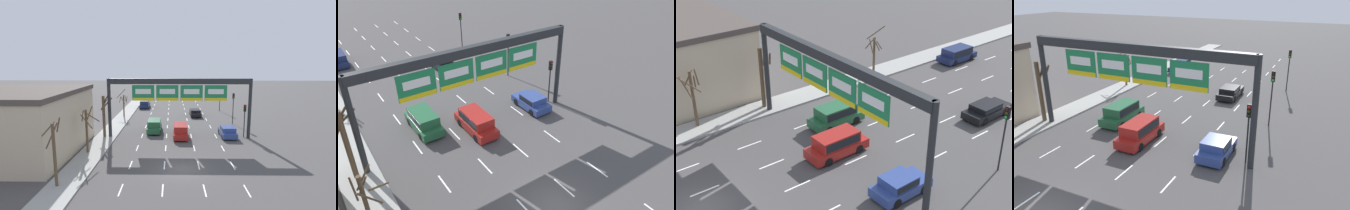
# 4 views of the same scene
# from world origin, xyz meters

# --- Properties ---
(ground_plane) EXTENTS (220.00, 220.00, 0.00)m
(ground_plane) POSITION_xyz_m (0.00, 0.00, 0.00)
(ground_plane) COLOR #474444
(lane_dashes) EXTENTS (10.02, 67.00, 0.01)m
(lane_dashes) POSITION_xyz_m (-0.00, 13.50, 0.00)
(lane_dashes) COLOR white
(lane_dashes) RESTS_ON ground_plane
(sign_gantry) EXTENTS (18.53, 0.70, 7.77)m
(sign_gantry) POSITION_xyz_m (-0.00, 10.12, 6.37)
(sign_gantry) COLOR #232628
(sign_gantry) RESTS_ON ground_plane
(car_black) EXTENTS (1.90, 4.59, 1.27)m
(car_black) POSITION_xyz_m (3.32, 23.90, 0.69)
(car_black) COLOR black
(car_black) RESTS_ON ground_plane
(suv_green) EXTENTS (1.93, 4.53, 1.73)m
(suv_green) POSITION_xyz_m (-3.43, 13.11, 0.96)
(suv_green) COLOR #235B38
(suv_green) RESTS_ON ground_plane
(suv_red) EXTENTS (1.87, 4.68, 1.75)m
(suv_red) POSITION_xyz_m (0.18, 10.39, 0.97)
(suv_red) COLOR maroon
(suv_red) RESTS_ON ground_plane
(car_blue) EXTENTS (1.93, 3.95, 1.43)m
(car_blue) POSITION_xyz_m (6.45, 10.63, 0.76)
(car_blue) COLOR navy
(car_blue) RESTS_ON ground_plane
(traffic_light_near_gantry) EXTENTS (0.30, 0.35, 4.34)m
(traffic_light_near_gantry) POSITION_xyz_m (8.59, 10.66, 3.11)
(traffic_light_near_gantry) COLOR black
(traffic_light_near_gantry) RESTS_ON ground_plane
(traffic_light_mid_block) EXTENTS (0.30, 0.35, 4.93)m
(traffic_light_mid_block) POSITION_xyz_m (8.75, 17.88, 3.51)
(traffic_light_mid_block) COLOR black
(traffic_light_mid_block) RESTS_ON ground_plane
(traffic_light_far_end) EXTENTS (0.30, 0.35, 4.87)m
(traffic_light_far_end) POSITION_xyz_m (8.59, 28.76, 3.46)
(traffic_light_far_end) COLOR black
(traffic_light_far_end) RESTS_ON ground_plane
(tree_bare_closest) EXTENTS (1.86, 2.14, 5.09)m
(tree_bare_closest) POSITION_xyz_m (-10.03, 4.04, 2.96)
(tree_bare_closest) COLOR brown
(tree_bare_closest) RESTS_ON sidewalk_left
(tree_bare_furthest) EXTENTS (1.62, 1.31, 5.48)m
(tree_bare_furthest) POSITION_xyz_m (-9.77, 10.17, 3.14)
(tree_bare_furthest) COLOR brown
(tree_bare_furthest) RESTS_ON sidewalk_left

